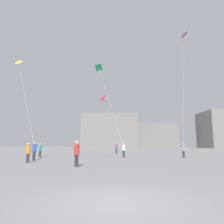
% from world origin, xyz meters
% --- Properties ---
extents(ground_plane, '(300.00, 300.00, 0.00)m').
position_xyz_m(ground_plane, '(0.00, 0.00, 0.00)').
color(ground_plane, slate).
extents(person_in_purple, '(0.40, 0.40, 1.86)m').
position_xyz_m(person_in_purple, '(0.85, 31.00, 1.02)').
color(person_in_purple, '#2D2D33').
rests_on(person_in_purple, ground_plane).
extents(person_in_grey, '(0.38, 0.38, 1.73)m').
position_xyz_m(person_in_grey, '(8.53, 19.20, 0.95)').
color(person_in_grey, '#2D2D33').
rests_on(person_in_grey, ground_plane).
extents(person_in_blue, '(0.40, 0.40, 1.84)m').
position_xyz_m(person_in_blue, '(-7.78, 15.09, 1.01)').
color(person_in_blue, '#2D2D33').
rests_on(person_in_blue, ground_plane).
extents(person_in_white, '(0.39, 0.39, 1.80)m').
position_xyz_m(person_in_white, '(1.45, 20.15, 0.99)').
color(person_in_white, '#2D2D33').
rests_on(person_in_white, ground_plane).
extents(person_in_red, '(0.40, 0.40, 1.84)m').
position_xyz_m(person_in_red, '(-2.60, 9.18, 1.01)').
color(person_in_red, '#2D2D33').
rests_on(person_in_red, ground_plane).
extents(person_in_teal, '(0.37, 0.37, 1.71)m').
position_xyz_m(person_in_teal, '(-8.82, 20.03, 0.93)').
color(person_in_teal, '#2D2D33').
rests_on(person_in_teal, ground_plane).
extents(person_in_orange, '(0.37, 0.37, 1.72)m').
position_xyz_m(person_in_orange, '(-7.39, 12.57, 0.94)').
color(person_in_orange, '#2D2D33').
rests_on(person_in_orange, ground_plane).
extents(kite_crimson_diamond, '(3.08, 3.99, 5.90)m').
position_xyz_m(kite_crimson_diamond, '(-1.07, 16.80, 6.70)').
color(kite_crimson_diamond, red).
extents(kite_emerald_delta, '(4.18, 4.99, 12.23)m').
position_xyz_m(kite_emerald_delta, '(-1.97, 24.25, 12.91)').
color(kite_emerald_delta, green).
extents(kite_amber_diamond, '(3.10, 1.34, 9.68)m').
position_xyz_m(kite_amber_diamond, '(-10.35, 15.98, 10.48)').
color(kite_amber_diamond, yellow).
extents(kite_magenta_diamond, '(1.25, 1.16, 14.63)m').
position_xyz_m(kite_magenta_diamond, '(9.24, 18.87, 15.39)').
color(kite_magenta_diamond, '#D12899').
extents(building_left_hall, '(19.61, 16.05, 11.98)m').
position_xyz_m(building_left_hall, '(-1.00, 70.19, 5.99)').
color(building_left_hall, gray).
rests_on(building_left_hall, ground_plane).
extents(building_centre_hall, '(26.61, 11.26, 11.03)m').
position_xyz_m(building_centre_hall, '(17.00, 92.40, 5.52)').
color(building_centre_hall, gray).
rests_on(building_centre_hall, ground_plane).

